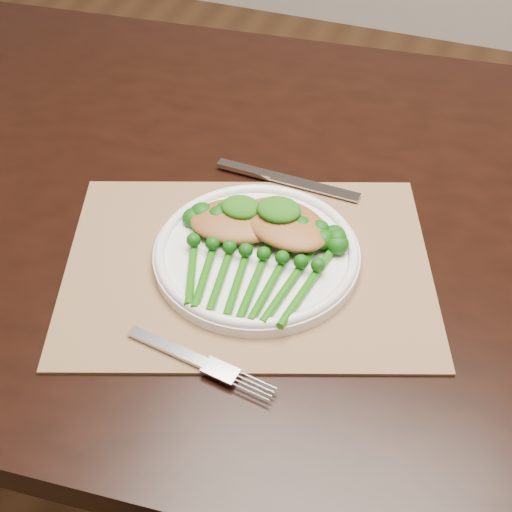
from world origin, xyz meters
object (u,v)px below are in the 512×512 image
(chicken_fillet_left, at_px, (239,221))
(placemat, at_px, (248,266))
(dinner_plate, at_px, (257,253))
(dining_table, at_px, (330,382))
(broccolini_bundle, at_px, (250,271))

(chicken_fillet_left, bearing_deg, placemat, -75.81)
(dinner_plate, bearing_deg, dining_table, 56.78)
(placemat, relative_size, broccolini_bundle, 2.27)
(broccolini_bundle, bearing_deg, chicken_fillet_left, 116.57)
(placemat, xyz_separation_m, dinner_plate, (0.01, 0.01, 0.01))
(placemat, distance_m, dinner_plate, 0.02)
(dining_table, distance_m, placemat, 0.41)
(dining_table, relative_size, broccolini_bundle, 8.70)
(dinner_plate, relative_size, chicken_fillet_left, 2.07)
(chicken_fillet_left, height_order, broccolini_bundle, same)
(dining_table, height_order, dinner_plate, dinner_plate)
(dining_table, distance_m, dinner_plate, 0.42)
(dining_table, xyz_separation_m, chicken_fillet_left, (-0.12, -0.10, 0.40))
(placemat, bearing_deg, chicken_fillet_left, 103.61)
(dinner_plate, xyz_separation_m, broccolini_bundle, (0.01, -0.04, 0.01))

